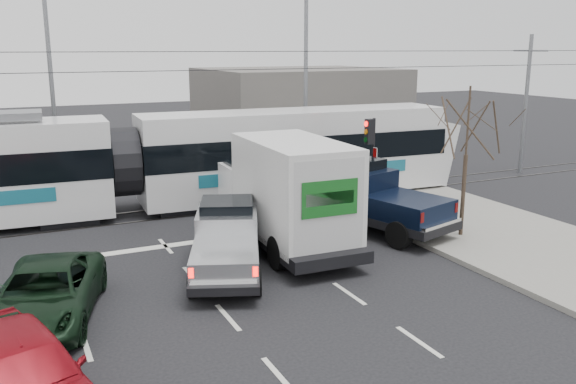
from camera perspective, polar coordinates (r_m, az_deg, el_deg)
name	(u,v)px	position (r m, az deg, el deg)	size (l,w,h in m)	color
ground	(291,305)	(15.67, 0.31, -10.53)	(120.00, 120.00, 0.00)	black
sidewalk_right	(549,252)	(20.91, 23.23, -5.21)	(6.00, 60.00, 0.15)	gray
rails	(182,211)	(24.57, -9.84, -1.79)	(60.00, 1.60, 0.03)	#33302D
building_right	(298,106)	(41.34, 0.91, 8.02)	(12.00, 10.00, 5.00)	#645F5A
bare_tree	(468,128)	(20.85, 16.47, 5.78)	(2.40, 2.40, 5.00)	#47382B
traffic_signal	(371,145)	(23.46, 7.74, 4.40)	(0.44, 0.44, 3.60)	black
street_lamp_near	(302,74)	(30.15, 1.35, 11.01)	(2.38, 0.25, 9.00)	slate
street_lamp_far	(46,77)	(29.01, -21.67, 10.00)	(2.38, 0.25, 9.00)	slate
catenary	(178,114)	(23.87, -10.21, 7.22)	(60.00, 0.20, 7.00)	black
tram	(123,164)	(24.23, -15.21, 2.55)	(27.70, 4.30, 5.63)	silver
silver_pickup	(227,238)	(17.84, -5.74, -4.31)	(3.60, 5.55, 1.91)	black
box_truck	(286,194)	(19.60, -0.16, -0.16)	(2.70, 7.23, 3.57)	black
navy_pickup	(368,196)	(21.89, 7.48, -0.35)	(3.63, 6.14, 2.44)	black
green_car	(45,294)	(15.68, -21.78, -8.84)	(2.25, 4.87, 1.35)	black
red_car	(20,376)	(11.94, -23.75, -15.49)	(1.91, 4.76, 1.62)	maroon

